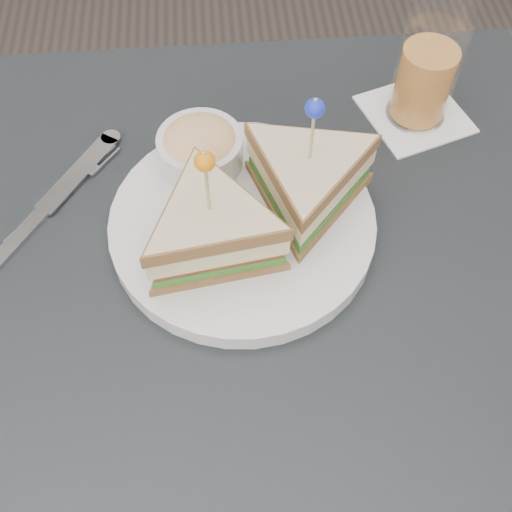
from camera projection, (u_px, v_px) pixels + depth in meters
name	position (u px, v px, depth m)	size (l,w,h in m)	color
ground_plane	(251.00, 478.00, 1.30)	(3.50, 3.50, 0.00)	#3F3833
table	(248.00, 324.00, 0.74)	(0.80, 0.80, 0.75)	black
plate_meal	(250.00, 203.00, 0.68)	(0.38, 0.38, 0.17)	silver
cutlery_fork	(68.00, 187.00, 0.75)	(0.12, 0.15, 0.01)	white
cutlery_knife	(49.00, 205.00, 0.73)	(0.15, 0.21, 0.01)	silver
drink_set	(426.00, 74.00, 0.76)	(0.15, 0.15, 0.15)	white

